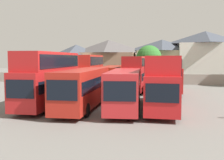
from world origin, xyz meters
TOP-DOWN VIEW (x-y plane):
  - ground at (0.00, 18.00)m, footprint 140.00×140.00m
  - depot_boundary_wall at (0.00, 24.05)m, footprint 56.00×0.50m
  - bus_1 at (-5.37, -0.17)m, footprint 2.65×10.76m
  - bus_2 at (-1.97, -0.39)m, footprint 2.81×11.87m
  - bus_3 at (1.71, 0.05)m, footprint 3.33×11.71m
  - bus_4 at (5.16, 0.48)m, footprint 2.98×11.38m
  - bus_5 at (-5.44, 14.36)m, footprint 2.78×10.19m
  - bus_6 at (-2.13, 14.21)m, footprint 3.07×12.00m
  - bus_7 at (1.68, 13.86)m, footprint 3.30×11.40m
  - bus_8 at (5.94, 13.68)m, footprint 2.95×11.51m
  - house_terrace_left at (-13.03, 32.09)m, footprint 8.19×8.39m
  - house_terrace_centre at (-6.02, 32.41)m, footprint 11.45×7.38m
  - house_terrace_right at (5.01, 32.60)m, footprint 10.35×6.30m
  - house_terrace_far_right at (13.48, 32.89)m, footprint 10.91×8.19m
  - tree_left_of_lot at (2.63, 26.55)m, footprint 4.64×4.64m

SIDE VIEW (x-z plane):
  - ground at x=0.00m, z-range 0.00..0.00m
  - depot_boundary_wall at x=0.00m, z-range 0.00..1.80m
  - bus_8 at x=5.94m, z-range 0.24..3.55m
  - bus_6 at x=-2.13m, z-range 0.24..3.60m
  - bus_3 at x=1.71m, z-range 0.25..3.69m
  - bus_2 at x=-1.97m, z-range 0.25..3.78m
  - bus_4 at x=5.16m, z-range 0.31..5.01m
  - bus_7 at x=1.68m, z-range 0.31..5.06m
  - bus_5 at x=-5.44m, z-range 0.31..5.28m
  - bus_1 at x=-5.37m, z-range 0.32..5.39m
  - house_terrace_left at x=-13.03m, z-range 0.08..7.51m
  - house_terrace_right at x=5.01m, z-range 0.08..8.38m
  - house_terrace_centre at x=-6.02m, z-range 0.09..8.44m
  - tree_left_of_lot at x=2.63m, z-range 1.11..8.01m
  - house_terrace_far_right at x=13.48m, z-range 0.09..9.97m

